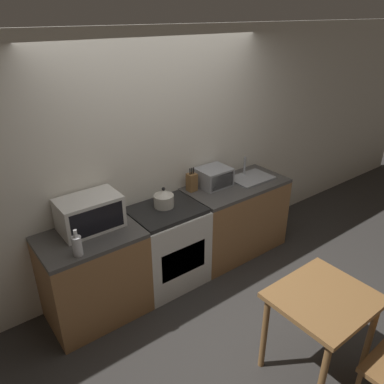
{
  "coord_description": "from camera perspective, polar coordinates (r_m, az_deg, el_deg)",
  "views": [
    {
      "loc": [
        -1.97,
        -2.12,
        2.72
      ],
      "look_at": [
        0.1,
        0.6,
        1.05
      ],
      "focal_mm": 35.0,
      "sensor_mm": 36.0,
      "label": 1
    }
  ],
  "objects": [
    {
      "name": "wall_back",
      "position": [
        3.98,
        -4.99,
        5.07
      ],
      "size": [
        10.0,
        0.06,
        2.6
      ],
      "color": "silver",
      "rests_on": "ground_plane"
    },
    {
      "name": "toaster_oven",
      "position": [
        4.26,
        3.35,
        2.29
      ],
      "size": [
        0.36,
        0.31,
        0.21
      ],
      "color": "#999BA0",
      "rests_on": "counter_right_run"
    },
    {
      "name": "bottle",
      "position": [
        3.21,
        -17.09,
        -7.78
      ],
      "size": [
        0.08,
        0.08,
        0.24
      ],
      "color": "silver",
      "rests_on": "counter_left_run"
    },
    {
      "name": "knife_block",
      "position": [
        4.14,
        -0.03,
        1.54
      ],
      "size": [
        0.1,
        0.09,
        0.27
      ],
      "color": "brown",
      "rests_on": "counter_right_run"
    },
    {
      "name": "microwave",
      "position": [
        3.53,
        -15.32,
        -3.12
      ],
      "size": [
        0.56,
        0.35,
        0.31
      ],
      "color": "silver",
      "rests_on": "counter_left_run"
    },
    {
      "name": "stove_range",
      "position": [
        4.04,
        -3.82,
        -8.2
      ],
      "size": [
        0.74,
        0.62,
        0.9
      ],
      "color": "silver",
      "rests_on": "ground_plane"
    },
    {
      "name": "ground_plane",
      "position": [
        3.97,
        4.3,
        -17.26
      ],
      "size": [
        16.0,
        16.0,
        0.0
      ],
      "primitive_type": "plane",
      "color": "#33302D"
    },
    {
      "name": "kettle",
      "position": [
        3.81,
        -4.32,
        -0.96
      ],
      "size": [
        0.21,
        0.21,
        0.22
      ],
      "color": "beige",
      "rests_on": "stove_range"
    },
    {
      "name": "sink_basin",
      "position": [
        4.52,
        8.98,
        2.2
      ],
      "size": [
        0.5,
        0.35,
        0.24
      ],
      "color": "#999BA0",
      "rests_on": "counter_right_run"
    },
    {
      "name": "counter_right_run",
      "position": [
        4.57,
        6.54,
        -3.89
      ],
      "size": [
        1.24,
        0.62,
        0.9
      ],
      "color": "olive",
      "rests_on": "ground_plane"
    },
    {
      "name": "dining_table",
      "position": [
        3.17,
        19.19,
        -16.42
      ],
      "size": [
        0.75,
        0.66,
        0.78
      ],
      "color": "brown",
      "rests_on": "ground_plane"
    },
    {
      "name": "counter_left_run",
      "position": [
        3.75,
        -14.66,
        -12.24
      ],
      "size": [
        0.91,
        0.62,
        0.9
      ],
      "color": "olive",
      "rests_on": "ground_plane"
    }
  ]
}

